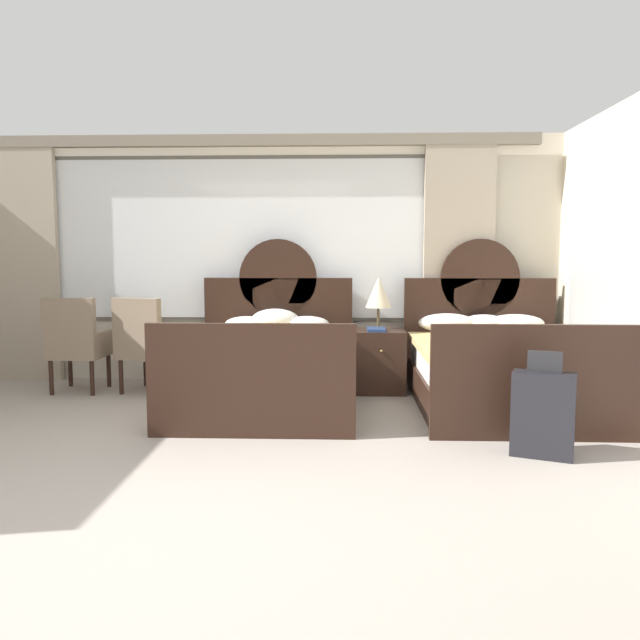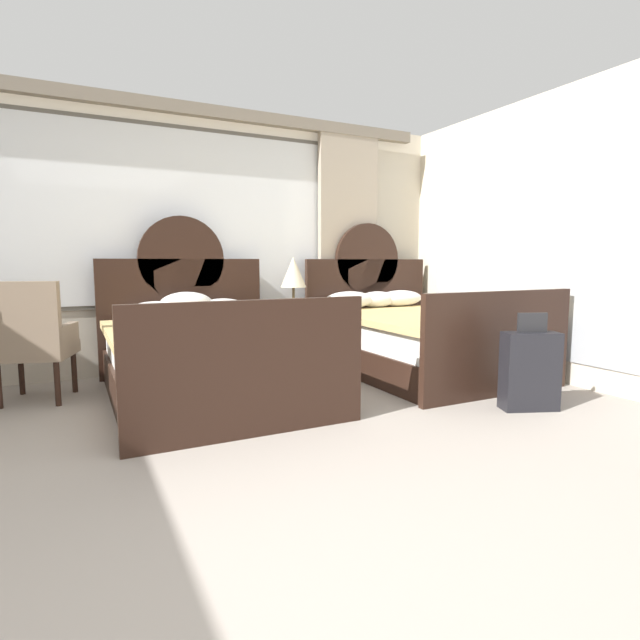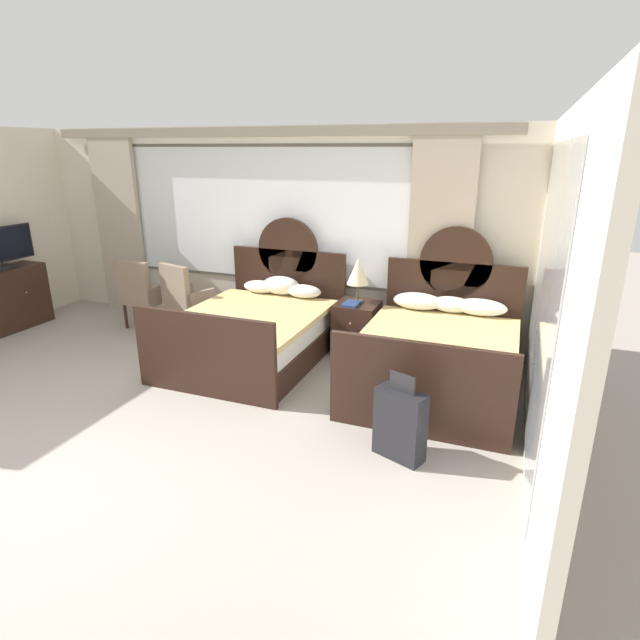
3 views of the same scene
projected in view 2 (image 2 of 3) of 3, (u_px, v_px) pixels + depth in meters
The scene contains 10 objects.
ground_plane at pixel (296, 631), 1.53m from camera, with size 24.00×24.00×0.00m, color #9E9389.
wall_back_window at pixel (131, 231), 4.88m from camera, with size 6.99×0.22×2.70m.
wall_right_mirror at pixel (579, 236), 4.46m from camera, with size 0.08×4.56×2.70m.
bed_near_window at pixel (209, 356), 4.16m from camera, with size 1.60×2.13×1.57m.
bed_near_mirror at pixel (417, 338), 5.13m from camera, with size 1.60×2.13×1.57m.
nightstand_between_beds at pixel (297, 340), 5.18m from camera, with size 0.50×0.53×0.64m.
table_lamp_on_nightstand at pixel (293, 273), 5.14m from camera, with size 0.27×0.27×0.54m.
book_on_nightstand at pixel (297, 309), 5.04m from camera, with size 0.18×0.26×0.03m.
armchair_by_window_left at pixel (32, 338), 3.95m from camera, with size 0.65×0.65×0.98m.
suitcase_on_floor at pixel (530, 371), 3.79m from camera, with size 0.45×0.32×0.74m.
Camera 2 is at (-0.57, -1.29, 1.13)m, focal length 28.03 mm.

